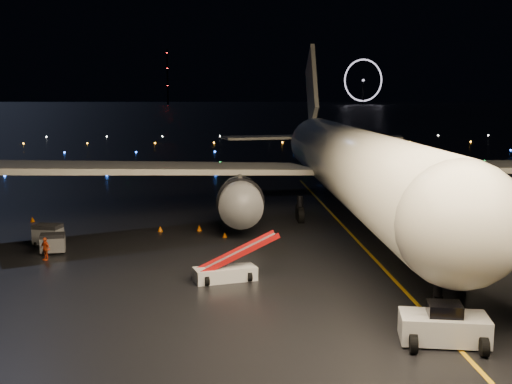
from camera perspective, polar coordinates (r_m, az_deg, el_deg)
ground at (r=334.24m, az=-3.41°, el=6.62°), size 2000.00×2000.00×0.00m
lane_centre at (r=51.75m, az=9.54°, el=-4.88°), size 0.25×80.00×0.02m
airliner at (r=63.00m, az=8.03°, el=6.13°), size 66.72×63.48×18.65m
pushback_tug at (r=33.21m, az=16.36°, el=-11.11°), size 4.54×2.93×2.00m
belt_loader at (r=41.93m, az=-2.77°, el=-5.99°), size 6.11×3.15×2.86m
crew_c at (r=49.55m, az=-18.23°, el=-4.81°), size 1.04×0.95×1.70m
safety_cone_0 at (r=54.62m, az=-2.79°, el=-3.82°), size 0.49×0.49×0.46m
safety_cone_1 at (r=57.35m, az=-5.07°, el=-3.20°), size 0.51×0.51×0.53m
safety_cone_2 at (r=57.51m, az=-8.51°, el=-3.25°), size 0.56×0.56×0.49m
safety_cone_3 at (r=64.68m, az=-19.25°, el=-2.30°), size 0.58×0.58×0.51m
ferris_wheel at (r=772.94m, az=9.52°, el=9.62°), size 49.33×16.80×52.00m
radio_mast at (r=776.65m, az=-7.88°, el=10.09°), size 1.80×1.80×64.00m
taxiway_lights at (r=140.53m, az=-3.53°, el=3.84°), size 164.00×92.00×0.36m
baggage_cart_0 at (r=54.02m, az=-18.00°, el=-3.68°), size 2.35×1.90×1.75m
baggage_cart_1 at (r=51.38m, az=-17.61°, el=-4.40°), size 2.01×1.57×1.54m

